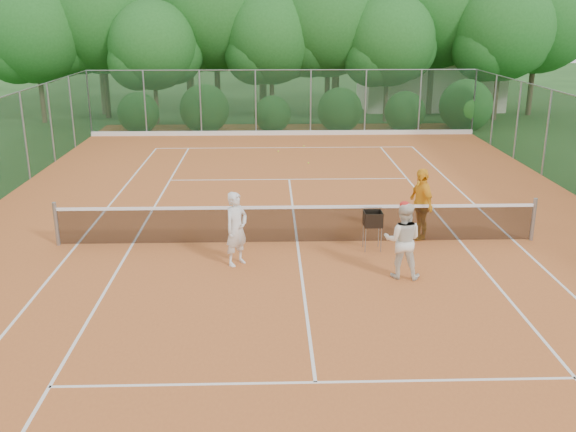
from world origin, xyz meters
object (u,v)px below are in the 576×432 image
object	(u,v)px
player_yellow	(421,204)
ball_hopper	(373,220)
player_white	(236,229)
player_center_grp	(403,240)

from	to	relation	value
player_yellow	ball_hopper	size ratio (longest dim) A/B	1.89
player_white	player_center_grp	distance (m)	3.70
player_white	ball_hopper	size ratio (longest dim) A/B	1.77
ball_hopper	player_white	bearing A→B (deg)	-152.36
player_center_grp	player_yellow	distance (m)	2.70
player_center_grp	ball_hopper	world-z (taller)	player_center_grp
player_white	player_center_grp	xyz separation A→B (m)	(3.60, -0.85, -0.01)
player_yellow	player_center_grp	bearing A→B (deg)	-34.86
player_center_grp	player_yellow	size ratio (longest dim) A/B	0.94
player_white	player_yellow	distance (m)	4.87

